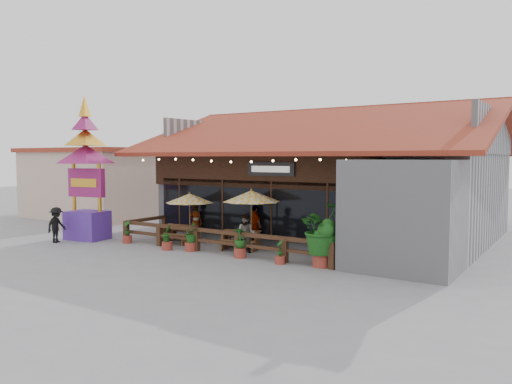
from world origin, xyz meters
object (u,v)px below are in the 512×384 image
Objects in this scene: picnic_table_left at (179,231)px; tropical_plant at (322,230)px; picnic_table_right at (241,237)px; umbrella_left at (190,198)px; thai_sign_tower at (86,158)px; umbrella_right at (251,196)px; pedestrian at (56,225)px.

tropical_plant is at bearing -7.53° from picnic_table_left.
picnic_table_left is at bearing -176.86° from picnic_table_right.
tropical_plant is at bearing -9.64° from umbrella_left.
picnic_table_left is 5.33m from thai_sign_tower.
pedestrian is at bearing -158.16° from umbrella_right.
picnic_table_left is (-3.60, -0.28, -1.64)m from umbrella_right.
pedestrian is (-4.39, -2.92, 0.26)m from picnic_table_left.
pedestrian is (-8.00, -3.20, -1.37)m from umbrella_right.
umbrella_right is at bearing -81.65° from pedestrian.
pedestrian is at bearing -147.38° from umbrella_left.
thai_sign_tower is (-7.15, -1.80, 3.15)m from picnic_table_right.
pedestrian is (-0.40, -1.29, -2.88)m from thai_sign_tower.
umbrella_right is 1.47× the size of picnic_table_left.
umbrella_right is 1.70m from picnic_table_right.
picnic_table_right is at bearing 3.14° from picnic_table_left.
umbrella_right is 7.97m from thai_sign_tower.
picnic_table_right is (3.16, 0.17, -0.00)m from picnic_table_left.
picnic_table_right is at bearing -81.22° from pedestrian.
umbrella_right is at bearing 161.28° from tropical_plant.
thai_sign_tower is at bearing -157.81° from umbrella_left.
umbrella_left is at bearing 179.56° from picnic_table_right.
umbrella_left is at bearing 170.36° from tropical_plant.
thai_sign_tower is (-4.46, -1.82, 1.73)m from umbrella_left.
tropical_plant is (7.28, -0.96, 0.75)m from picnic_table_left.
picnic_table_left is 0.76× the size of tropical_plant.
picnic_table_right is (2.69, -0.02, -1.42)m from umbrella_left.
thai_sign_tower is 4.51× the size of pedestrian.
thai_sign_tower is at bearing -176.63° from tropical_plant.
tropical_plant is (11.27, 0.66, -2.39)m from thai_sign_tower.
tropical_plant is (3.68, -1.25, -0.88)m from umbrella_right.
tropical_plant is (4.11, -1.14, 0.75)m from picnic_table_right.
picnic_table_right is 0.86× the size of tropical_plant.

